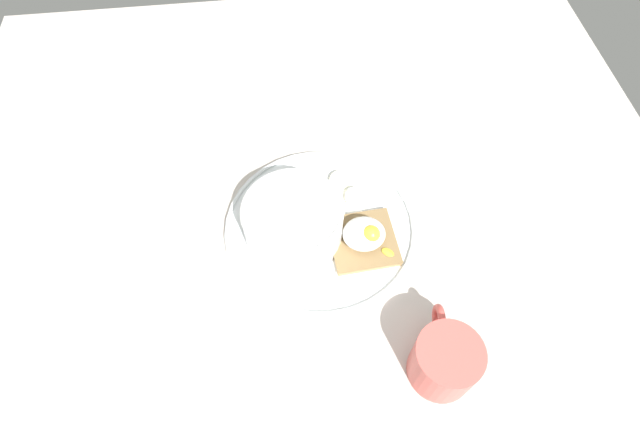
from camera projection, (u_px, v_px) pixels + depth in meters
ground_plane at (320, 233)px, 78.05cm from camera, size 120.00×120.00×2.00cm
plate at (320, 227)px, 76.53cm from camera, size 29.27×29.27×1.60cm
oatmeal_bowl at (293, 223)px, 72.68cm from camera, size 14.70×14.70×7.11cm
toast_slice at (363, 241)px, 74.29cm from camera, size 10.30×10.30×1.10cm
poached_egg at (365, 234)px, 72.38cm from camera, size 7.47×6.57×3.86cm
banana_slice_front at (356, 197)px, 78.49cm from camera, size 4.73×4.77×1.53cm
banana_slice_left at (329, 195)px, 78.49cm from camera, size 4.53×4.53×1.67cm
banana_slice_back at (313, 183)px, 79.79cm from camera, size 3.57×3.42×1.76cm
banana_slice_right at (340, 180)px, 80.20cm from camera, size 4.40×4.35×1.60cm
coffee_mug at (445, 360)px, 62.45cm from camera, size 8.51×11.73×7.76cm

